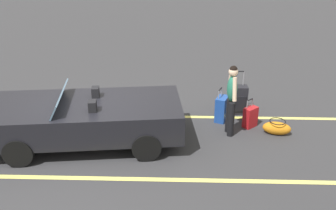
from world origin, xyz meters
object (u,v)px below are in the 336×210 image
traveler_person (232,97)px  convertible_car (76,119)px  duffel_bag (277,128)px  suitcase_large_black (237,100)px  suitcase_medium_bright (222,109)px  suitcase_small_carryon (250,117)px

traveler_person → convertible_car: bearing=1.6°
duffel_bag → suitcase_large_black: bearing=-54.4°
convertible_car → suitcase_medium_bright: size_ratio=5.17×
suitcase_large_black → suitcase_medium_bright: 0.61m
traveler_person → suitcase_small_carryon: bearing=-153.7°
suitcase_medium_bright → duffel_bag: size_ratio=1.21×
suitcase_large_black → suitcase_small_carryon: 0.78m
duffel_bag → traveler_person: size_ratio=0.42×
suitcase_medium_bright → traveler_person: 0.92m
suitcase_small_carryon → traveler_person: size_ratio=0.42×
suitcase_large_black → convertible_car: bearing=-68.3°
convertible_car → suitcase_small_carryon: bearing=-174.0°
duffel_bag → convertible_car: bearing=6.8°
suitcase_medium_bright → suitcase_small_carryon: (-0.65, 0.31, -0.06)m
convertible_car → suitcase_small_carryon: convertible_car is taller
suitcase_large_black → duffel_bag: (-0.78, 1.09, -0.21)m
duffel_bag → traveler_person: bearing=0.0°
suitcase_medium_bright → duffel_bag: (-1.21, 0.66, -0.15)m
convertible_car → suitcase_large_black: size_ratio=3.85×
suitcase_medium_bright → traveler_person: (-0.12, 0.66, 0.62)m
suitcase_medium_bright → traveler_person: traveler_person is taller
suitcase_medium_bright → duffel_bag: bearing=-6.5°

